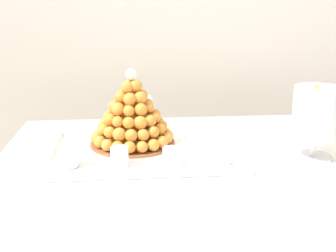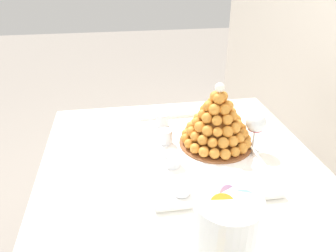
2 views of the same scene
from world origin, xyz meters
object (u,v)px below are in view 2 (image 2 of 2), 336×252
object	(u,v)px
serving_tray	(198,152)
dessert_cup_mid_left	(166,137)
croquembouche	(217,122)
dessert_cup_centre	(172,160)
macaron_goblet	(226,229)
wine_glass	(256,124)
dessert_cup_left	(162,120)
dessert_cup_mid_right	(182,187)

from	to	relation	value
serving_tray	dessert_cup_mid_left	bearing A→B (deg)	-125.40
croquembouche	dessert_cup_centre	bearing A→B (deg)	-58.97
macaron_goblet	wine_glass	distance (m)	0.58
dessert_cup_left	macaron_goblet	distance (m)	0.74
dessert_cup_left	dessert_cup_centre	distance (m)	0.30
dessert_cup_centre	dessert_cup_mid_right	world-z (taller)	dessert_cup_mid_right
dessert_cup_left	dessert_cup_centre	bearing A→B (deg)	-1.66
dessert_cup_mid_left	macaron_goblet	xyz separation A→B (m)	(0.59, 0.04, 0.11)
croquembouche	dessert_cup_mid_left	distance (m)	0.21
croquembouche	dessert_cup_mid_right	world-z (taller)	croquembouche
dessert_cup_centre	wine_glass	distance (m)	0.34
dessert_cup_mid_right	macaron_goblet	xyz separation A→B (m)	(0.29, 0.04, 0.11)
serving_tray	dessert_cup_centre	world-z (taller)	dessert_cup_centre
dessert_cup_left	wine_glass	bearing A→B (deg)	54.28
serving_tray	wine_glass	bearing A→B (deg)	88.90
serving_tray	dessert_cup_left	bearing A→B (deg)	-155.43
dessert_cup_mid_left	wine_glass	world-z (taller)	wine_glass
croquembouche	dessert_cup_left	bearing A→B (deg)	-135.15
dessert_cup_left	wine_glass	world-z (taller)	wine_glass
dessert_cup_mid_right	wine_glass	bearing A→B (deg)	124.56
dessert_cup_left	dessert_cup_mid_left	bearing A→B (deg)	-3.47
croquembouche	macaron_goblet	xyz separation A→B (m)	(0.55, -0.15, 0.04)
dessert_cup_centre	dessert_cup_mid_right	distance (m)	0.15
dessert_cup_centre	wine_glass	xyz separation A→B (m)	(-0.07, 0.32, 0.08)
croquembouche	dessert_cup_centre	size ratio (longest dim) A/B	4.77
dessert_cup_mid_left	dessert_cup_mid_right	distance (m)	0.30
dessert_cup_mid_left	dessert_cup_mid_right	size ratio (longest dim) A/B	1.05
croquembouche	wine_glass	distance (m)	0.14
serving_tray	dessert_cup_left	distance (m)	0.25
dessert_cup_left	dessert_cup_centre	xyz separation A→B (m)	(0.30, -0.01, -0.00)
macaron_goblet	wine_glass	world-z (taller)	macaron_goblet
dessert_cup_mid_left	dessert_cup_left	bearing A→B (deg)	176.53
dessert_cup_left	dessert_cup_centre	world-z (taller)	dessert_cup_left
dessert_cup_centre	macaron_goblet	bearing A→B (deg)	4.88
dessert_cup_mid_right	croquembouche	bearing A→B (deg)	144.73
croquembouche	macaron_goblet	size ratio (longest dim) A/B	1.19
serving_tray	croquembouche	size ratio (longest dim) A/B	2.11
croquembouche	dessert_cup_mid_right	bearing A→B (deg)	-35.27
dessert_cup_mid_left	dessert_cup_centre	xyz separation A→B (m)	(0.15, 0.00, -0.00)
dessert_cup_mid_right	serving_tray	bearing A→B (deg)	154.35
dessert_cup_mid_right	macaron_goblet	world-z (taller)	macaron_goblet
serving_tray	dessert_cup_left	world-z (taller)	dessert_cup_left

